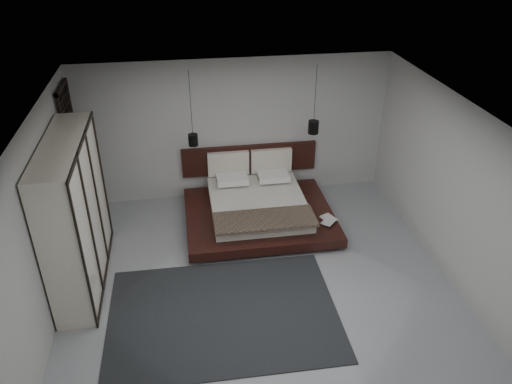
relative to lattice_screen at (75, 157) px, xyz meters
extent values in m
plane|color=#95989D|center=(2.95, -2.45, -1.30)|extent=(6.00, 6.00, 0.00)
plane|color=white|center=(2.95, -2.45, 1.50)|extent=(6.00, 6.00, 0.00)
plane|color=#B1B1AE|center=(2.95, 0.55, 0.10)|extent=(6.00, 0.00, 6.00)
plane|color=#B1B1AE|center=(2.95, -5.45, 0.10)|extent=(6.00, 0.00, 6.00)
plane|color=#B1B1AE|center=(-0.05, -2.45, 0.10)|extent=(0.00, 6.00, 6.00)
plane|color=#B1B1AE|center=(5.95, -2.45, 0.10)|extent=(0.00, 6.00, 6.00)
cube|color=black|center=(0.00, 0.00, 0.00)|extent=(0.05, 0.90, 2.60)
cube|color=black|center=(3.22, -0.70, -1.26)|extent=(2.12, 1.74, 0.08)
cube|color=black|center=(3.22, -0.70, -1.14)|extent=(2.70, 2.22, 0.17)
cube|color=silver|center=(3.22, -0.57, -0.94)|extent=(1.74, 1.93, 0.21)
cube|color=black|center=(3.22, -1.33, -0.81)|extent=(1.75, 0.67, 0.05)
cube|color=white|center=(2.81, 0.17, -0.78)|extent=(0.60, 0.39, 0.12)
cube|color=white|center=(3.62, 0.17, -0.78)|extent=(0.60, 0.39, 0.12)
cube|color=white|center=(2.81, 0.03, -0.72)|extent=(0.60, 0.39, 0.12)
cube|color=white|center=(3.62, 0.03, -0.72)|extent=(0.60, 0.39, 0.12)
cube|color=black|center=(3.22, 0.51, -0.54)|extent=(2.70, 0.08, 0.60)
cube|color=silver|center=(2.78, 0.42, -0.57)|extent=(0.82, 0.10, 0.50)
cube|color=silver|center=(3.65, 0.42, -0.57)|extent=(0.82, 0.10, 0.50)
imported|color=#99724C|center=(4.33, -1.18, -1.04)|extent=(0.32, 0.35, 0.03)
imported|color=#99724C|center=(4.31, -1.21, -1.01)|extent=(0.32, 0.32, 0.02)
cylinder|color=black|center=(2.11, -0.12, 0.92)|extent=(0.01, 0.01, 1.16)
cylinder|color=black|center=(2.11, -0.12, 0.23)|extent=(0.17, 0.17, 0.21)
cylinder|color=#FFE0B2|center=(2.11, -0.12, 0.14)|extent=(0.13, 0.13, 0.01)
cylinder|color=black|center=(4.33, -0.12, 0.98)|extent=(0.01, 0.01, 1.05)
cylinder|color=black|center=(4.33, -0.12, 0.33)|extent=(0.20, 0.20, 0.24)
cylinder|color=#FFE0B2|center=(4.33, -0.12, 0.23)|extent=(0.15, 0.15, 0.01)
cube|color=silver|center=(0.25, -1.79, -0.13)|extent=(0.54, 2.35, 2.35)
cube|color=black|center=(0.53, -1.79, 1.02)|extent=(0.03, 2.35, 0.06)
cube|color=black|center=(0.53, -1.79, -1.27)|extent=(0.03, 2.35, 0.06)
cube|color=black|center=(0.53, -2.97, -0.13)|extent=(0.03, 0.05, 2.35)
cube|color=black|center=(0.53, -2.18, -0.13)|extent=(0.03, 0.05, 2.35)
cube|color=black|center=(0.53, -1.40, -0.13)|extent=(0.03, 0.05, 2.35)
cube|color=black|center=(0.53, -0.62, -0.13)|extent=(0.03, 0.05, 2.35)
cube|color=black|center=(2.32, -2.98, -1.29)|extent=(3.34, 2.40, 0.01)
camera|label=1|loc=(1.93, -8.42, 3.86)|focal=35.00mm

